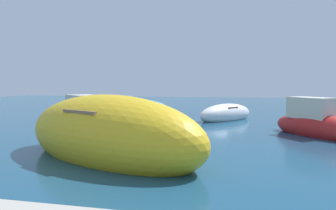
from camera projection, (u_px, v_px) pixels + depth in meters
moored_boat_0 at (316, 124)px, 12.37m from camera, size 3.45×3.93×1.73m
moored_boat_1 at (109, 135)px, 8.75m from camera, size 6.75×4.97×2.24m
moored_boat_3 at (226, 114)px, 17.67m from camera, size 3.39×4.06×1.16m
moored_boat_4 at (140, 108)px, 21.79m from camera, size 3.82×1.92×1.21m
moored_boat_10 at (81, 116)px, 15.10m from camera, size 4.17×3.56×1.81m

